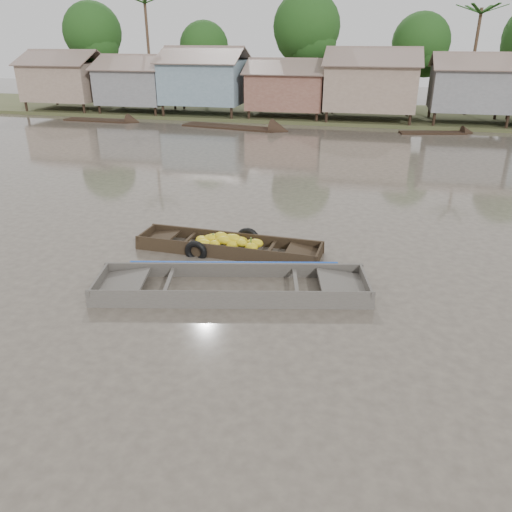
# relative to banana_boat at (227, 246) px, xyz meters

# --- Properties ---
(ground) EXTENTS (120.00, 120.00, 0.00)m
(ground) POSITION_rel_banana_boat_xyz_m (1.00, -3.05, -0.17)
(ground) COLOR #494138
(ground) RESTS_ON ground
(riverbank) EXTENTS (120.00, 12.47, 10.22)m
(riverbank) POSITION_rel_banana_boat_xyz_m (4.03, 28.81, 2.91)
(riverbank) COLOR #384723
(riverbank) RESTS_ON ground
(banana_boat) EXTENTS (5.78, 1.62, 0.82)m
(banana_boat) POSITION_rel_banana_boat_xyz_m (0.00, 0.00, 0.00)
(banana_boat) COLOR black
(banana_boat) RESTS_ON ground
(viewer_boat) EXTENTS (7.29, 3.34, 0.57)m
(viewer_boat) POSITION_rel_banana_boat_xyz_m (0.91, -2.53, -0.12)
(viewer_boat) COLOR #423D38
(viewer_boat) RESTS_ON ground
(distant_boats) EXTENTS (46.75, 14.62, 0.35)m
(distant_boats) POSITION_rel_banana_boat_xyz_m (7.66, 20.91, -0.22)
(distant_boats) COLOR black
(distant_boats) RESTS_ON ground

